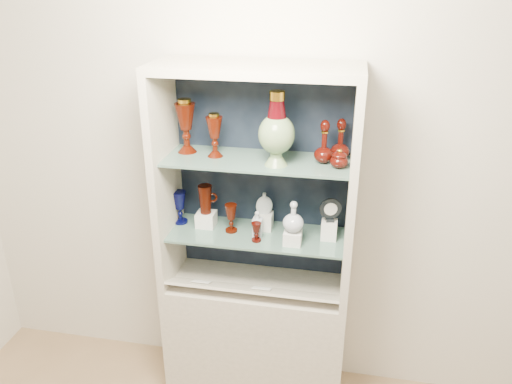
% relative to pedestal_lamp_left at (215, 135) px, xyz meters
% --- Properties ---
extents(wall_back, '(3.50, 0.02, 2.80)m').
position_rel_pedestal_lamp_left_xyz_m(wall_back, '(0.22, 0.19, -0.18)').
color(wall_back, silver).
rests_on(wall_back, ground).
extents(cabinet_base, '(1.00, 0.40, 0.75)m').
position_rel_pedestal_lamp_left_xyz_m(cabinet_base, '(0.22, -0.03, -1.21)').
color(cabinet_base, '#B9AF9C').
rests_on(cabinet_base, ground).
extents(cabinet_back_panel, '(0.98, 0.02, 1.15)m').
position_rel_pedestal_lamp_left_xyz_m(cabinet_back_panel, '(0.22, 0.16, -0.26)').
color(cabinet_back_panel, black).
rests_on(cabinet_back_panel, cabinet_base).
extents(cabinet_side_left, '(0.04, 0.40, 1.15)m').
position_rel_pedestal_lamp_left_xyz_m(cabinet_side_left, '(-0.26, -0.03, -0.26)').
color(cabinet_side_left, '#B9AF9C').
rests_on(cabinet_side_left, cabinet_base).
extents(cabinet_side_right, '(0.04, 0.40, 1.15)m').
position_rel_pedestal_lamp_left_xyz_m(cabinet_side_right, '(0.70, -0.03, -0.26)').
color(cabinet_side_right, '#B9AF9C').
rests_on(cabinet_side_right, cabinet_base).
extents(cabinet_top_cap, '(1.00, 0.40, 0.04)m').
position_rel_pedestal_lamp_left_xyz_m(cabinet_top_cap, '(0.22, -0.03, 0.34)').
color(cabinet_top_cap, '#B9AF9C').
rests_on(cabinet_top_cap, cabinet_side_left).
extents(shelf_lower, '(0.92, 0.34, 0.01)m').
position_rel_pedestal_lamp_left_xyz_m(shelf_lower, '(0.22, -0.01, -0.54)').
color(shelf_lower, slate).
rests_on(shelf_lower, cabinet_side_left).
extents(shelf_upper, '(0.92, 0.34, 0.01)m').
position_rel_pedestal_lamp_left_xyz_m(shelf_upper, '(0.22, -0.01, -0.12)').
color(shelf_upper, slate).
rests_on(shelf_upper, cabinet_side_left).
extents(label_ledge, '(0.92, 0.17, 0.09)m').
position_rel_pedestal_lamp_left_xyz_m(label_ledge, '(0.22, -0.14, -0.80)').
color(label_ledge, '#B9AF9C').
rests_on(label_ledge, cabinet_base).
extents(label_card_0, '(0.10, 0.06, 0.03)m').
position_rel_pedestal_lamp_left_xyz_m(label_card_0, '(-0.06, -0.14, -0.79)').
color(label_card_0, white).
rests_on(label_card_0, label_ledge).
extents(label_card_1, '(0.10, 0.06, 0.03)m').
position_rel_pedestal_lamp_left_xyz_m(label_card_1, '(0.27, -0.14, -0.79)').
color(label_card_1, white).
rests_on(label_card_1, label_ledge).
extents(pedestal_lamp_left, '(0.10, 0.10, 0.22)m').
position_rel_pedestal_lamp_left_xyz_m(pedestal_lamp_left, '(0.00, 0.00, 0.00)').
color(pedestal_lamp_left, '#441105').
rests_on(pedestal_lamp_left, shelf_upper).
extents(pedestal_lamp_right, '(0.14, 0.14, 0.28)m').
position_rel_pedestal_lamp_left_xyz_m(pedestal_lamp_right, '(-0.16, 0.04, 0.03)').
color(pedestal_lamp_right, '#441105').
rests_on(pedestal_lamp_right, shelf_upper).
extents(enamel_urn, '(0.20, 0.20, 0.36)m').
position_rel_pedestal_lamp_left_xyz_m(enamel_urn, '(0.32, -0.06, 0.07)').
color(enamel_urn, '#0F4F2B').
rests_on(enamel_urn, shelf_upper).
extents(ruby_decanter_a, '(0.12, 0.12, 0.24)m').
position_rel_pedestal_lamp_left_xyz_m(ruby_decanter_a, '(0.54, 0.01, 0.01)').
color(ruby_decanter_a, '#3D0B05').
rests_on(ruby_decanter_a, shelf_upper).
extents(ruby_decanter_b, '(0.12, 0.12, 0.22)m').
position_rel_pedestal_lamp_left_xyz_m(ruby_decanter_b, '(0.62, 0.07, -0.00)').
color(ruby_decanter_b, '#3D0B05').
rests_on(ruby_decanter_b, shelf_upper).
extents(lidded_bowl, '(0.11, 0.11, 0.10)m').
position_rel_pedestal_lamp_left_xyz_m(lidded_bowl, '(0.62, -0.05, -0.06)').
color(lidded_bowl, '#3D0B05').
rests_on(lidded_bowl, shelf_upper).
extents(cobalt_goblet, '(0.10, 0.10, 0.19)m').
position_rel_pedestal_lamp_left_xyz_m(cobalt_goblet, '(-0.22, 0.04, -0.44)').
color(cobalt_goblet, '#07083A').
rests_on(cobalt_goblet, shelf_lower).
extents(ruby_goblet_tall, '(0.08, 0.08, 0.16)m').
position_rel_pedestal_lamp_left_xyz_m(ruby_goblet_tall, '(0.08, -0.01, -0.45)').
color(ruby_goblet_tall, '#441105').
rests_on(ruby_goblet_tall, shelf_lower).
extents(ruby_goblet_small, '(0.05, 0.05, 0.10)m').
position_rel_pedestal_lamp_left_xyz_m(ruby_goblet_small, '(0.23, -0.09, -0.48)').
color(ruby_goblet_small, '#3D0B05').
rests_on(ruby_goblet_small, shelf_lower).
extents(riser_ruby_pitcher, '(0.10, 0.10, 0.08)m').
position_rel_pedestal_lamp_left_xyz_m(riser_ruby_pitcher, '(-0.07, 0.03, -0.49)').
color(riser_ruby_pitcher, silver).
rests_on(riser_ruby_pitcher, shelf_lower).
extents(ruby_pitcher, '(0.14, 0.11, 0.16)m').
position_rel_pedestal_lamp_left_xyz_m(ruby_pitcher, '(-0.07, 0.03, -0.37)').
color(ruby_pitcher, '#441105').
rests_on(ruby_pitcher, riser_ruby_pitcher).
extents(clear_square_bottle, '(0.05, 0.05, 0.14)m').
position_rel_pedestal_lamp_left_xyz_m(clear_square_bottle, '(0.22, -0.03, -0.46)').
color(clear_square_bottle, '#ABB4C4').
rests_on(clear_square_bottle, shelf_lower).
extents(riser_flat_flask, '(0.09, 0.09, 0.09)m').
position_rel_pedestal_lamp_left_xyz_m(riser_flat_flask, '(0.24, 0.06, -0.49)').
color(riser_flat_flask, silver).
rests_on(riser_flat_flask, shelf_lower).
extents(flat_flask, '(0.10, 0.06, 0.12)m').
position_rel_pedestal_lamp_left_xyz_m(flat_flask, '(0.24, 0.06, -0.38)').
color(flat_flask, silver).
rests_on(flat_flask, riser_flat_flask).
extents(riser_clear_round_decanter, '(0.09, 0.09, 0.07)m').
position_rel_pedestal_lamp_left_xyz_m(riser_clear_round_decanter, '(0.42, -0.08, -0.50)').
color(riser_clear_round_decanter, silver).
rests_on(riser_clear_round_decanter, shelf_lower).
extents(clear_round_decanter, '(0.14, 0.14, 0.16)m').
position_rel_pedestal_lamp_left_xyz_m(clear_round_decanter, '(0.42, -0.08, -0.38)').
color(clear_round_decanter, '#ABB4C4').
rests_on(clear_round_decanter, riser_clear_round_decanter).
extents(riser_cameo_medallion, '(0.08, 0.08, 0.10)m').
position_rel_pedestal_lamp_left_xyz_m(riser_cameo_medallion, '(0.59, 0.01, -0.48)').
color(riser_cameo_medallion, silver).
rests_on(riser_cameo_medallion, shelf_lower).
extents(cameo_medallion, '(0.12, 0.07, 0.13)m').
position_rel_pedestal_lamp_left_xyz_m(cameo_medallion, '(0.59, 0.01, -0.36)').
color(cameo_medallion, black).
rests_on(cameo_medallion, riser_cameo_medallion).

